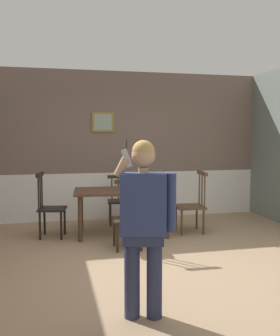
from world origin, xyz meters
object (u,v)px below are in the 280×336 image
(chair_at_table_head, at_px, (128,217))
(chair_opposite_corner, at_px, (50,207))
(person_figure, at_px, (144,218))
(chair_by_doorway, at_px, (119,200))
(dining_table, at_px, (123,196))
(chair_near_window, at_px, (192,204))

(chair_at_table_head, distance_m, chair_opposite_corner, 1.43)
(person_figure, bearing_deg, chair_opposite_corner, -60.76)
(chair_by_doorway, distance_m, person_figure, 3.71)
(chair_by_doorway, distance_m, chair_at_table_head, 1.62)
(dining_table, height_order, person_figure, person_figure)
(chair_by_doorway, height_order, chair_opposite_corner, chair_opposite_corner)
(chair_at_table_head, height_order, person_figure, person_figure)
(dining_table, relative_size, chair_near_window, 1.58)
(chair_near_window, bearing_deg, chair_by_doorway, 54.20)
(dining_table, distance_m, chair_opposite_corner, 1.19)
(chair_near_window, relative_size, person_figure, 0.65)
(chair_by_doorway, distance_m, chair_opposite_corner, 1.43)
(chair_near_window, xyz_separation_m, chair_at_table_head, (-1.25, -0.70, -0.01))
(chair_at_table_head, xyz_separation_m, chair_opposite_corner, (-1.10, 0.92, 0.02))
(dining_table, bearing_deg, chair_near_window, -5.32)
(chair_near_window, bearing_deg, dining_table, 88.71)
(chair_at_table_head, xyz_separation_m, person_figure, (-0.26, -2.05, 0.44))
(dining_table, distance_m, chair_near_window, 1.19)
(chair_near_window, bearing_deg, chair_opposite_corner, 88.59)
(chair_by_doorway, relative_size, chair_at_table_head, 0.86)
(chair_near_window, xyz_separation_m, chair_by_doorway, (-1.10, 0.91, -0.04))
(chair_by_doorway, bearing_deg, chair_opposite_corner, 35.72)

